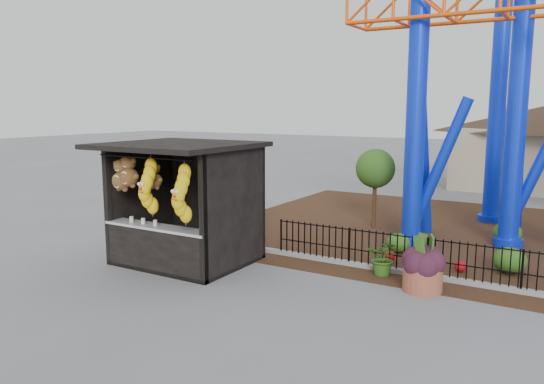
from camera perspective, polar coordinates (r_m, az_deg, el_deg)
The scene contains 9 objects.
ground at distance 11.60m, azimuth -1.35°, elevation -11.06°, with size 120.00×120.00×0.00m, color slate.
mulch_bed at distance 17.75m, azimuth 24.31°, elevation -4.72°, with size 18.00×12.00×0.02m, color #331E11.
curb at distance 12.95m, azimuth 21.61°, elevation -9.27°, with size 18.00×0.18×0.12m, color gray.
prize_booth at distance 13.65m, azimuth -10.02°, elevation -1.44°, with size 3.50×3.40×3.12m.
picket_fence at distance 12.72m, azimuth 25.75°, elevation -7.79°, with size 12.20×0.06×1.00m, color black, non-canonical shape.
terracotta_planter at distance 12.23m, azimuth 15.89°, elevation -8.99°, with size 0.86×0.86×0.55m, color #974A37.
planter_foliage at distance 12.06m, azimuth 16.01°, elevation -6.31°, with size 0.70×0.70×0.64m, color #311321.
potted_plant at distance 13.05m, azimuth 11.95°, elevation -6.94°, with size 0.79×0.68×0.87m, color #295318.
landscaping at distance 15.31m, azimuth 25.21°, elevation -5.78°, with size 8.47×4.43×0.65m.
Camera 1 is at (5.84, -9.20, 4.00)m, focal length 35.00 mm.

